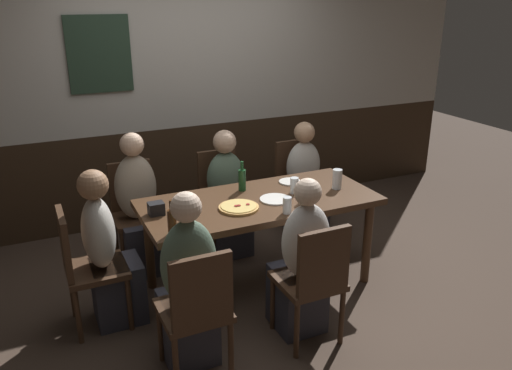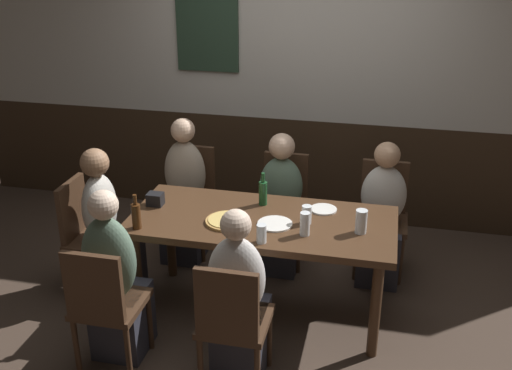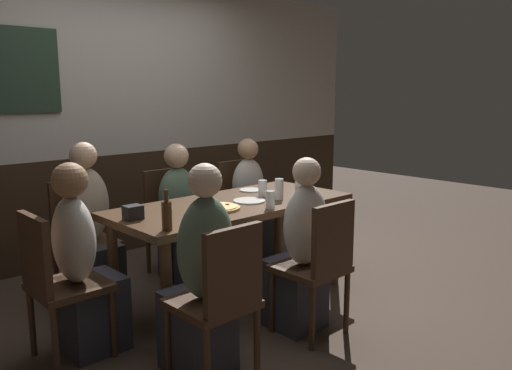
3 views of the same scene
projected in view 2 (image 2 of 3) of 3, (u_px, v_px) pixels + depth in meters
ground_plane at (262, 310)px, 4.40m from camera, size 12.00×12.00×0.00m
wall_back at (301, 80)px, 5.36m from camera, size 6.40×0.13×2.60m
dining_table at (262, 230)px, 4.14m from camera, size 1.80×0.81×0.74m
chair_right_far at (382, 211)px, 4.77m from camera, size 0.40×0.40×0.88m
chair_left_near at (104, 302)px, 3.63m from camera, size 0.40×0.40×0.88m
chair_mid_near at (232, 319)px, 3.47m from camera, size 0.40×0.40×0.88m
chair_left_far at (191, 193)px, 5.09m from camera, size 0.40×0.40×0.88m
chair_mid_far at (283, 202)px, 4.93m from camera, size 0.40×0.40×0.88m
chair_head_west at (88, 231)px, 4.47m from camera, size 0.40×0.40×0.88m
person_right_far at (381, 224)px, 4.64m from camera, size 0.34×0.37×1.11m
person_left_near at (116, 288)px, 3.77m from camera, size 0.34×0.37×1.18m
person_mid_near at (239, 306)px, 3.62m from camera, size 0.34×0.37×1.14m
person_left_far at (185, 200)px, 4.95m from camera, size 0.34×0.37×1.18m
person_mid_far at (280, 213)px, 4.80m from camera, size 0.34×0.37×1.12m
person_head_west at (108, 234)px, 4.44m from camera, size 0.37×0.34×1.15m
pizza at (227, 221)px, 4.05m from camera, size 0.30×0.30×0.03m
beer_glass_half at (361, 223)px, 3.90m from camera, size 0.08×0.08×0.16m
pint_glass_stout at (307, 216)px, 4.03m from camera, size 0.07×0.07×0.13m
highball_clear at (305, 225)px, 3.87m from camera, size 0.06×0.06×0.16m
pint_glass_pale at (261, 235)px, 3.78m from camera, size 0.06×0.06×0.12m
beer_bottle_green at (263, 192)px, 4.28m from camera, size 0.06×0.06×0.24m
beer_bottle_brown at (136, 215)px, 3.94m from camera, size 0.06×0.06×0.24m
plate_white_large at (275, 224)px, 4.02m from camera, size 0.23×0.23×0.01m
plate_white_small at (323, 209)px, 4.23m from camera, size 0.19×0.19×0.01m
condiment_caddy at (155, 199)px, 4.29m from camera, size 0.11×0.09×0.09m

